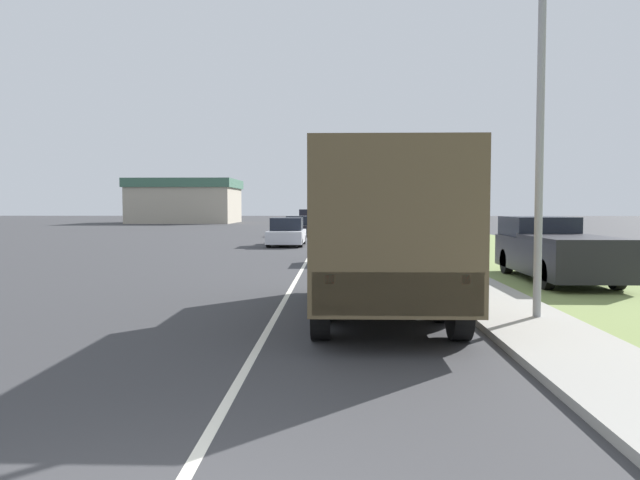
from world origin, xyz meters
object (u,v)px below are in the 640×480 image
object	(u,v)px
car_nearest_ahead	(363,241)
car_fourth_ahead	(346,221)
military_truck	(381,227)
car_third_ahead	(299,227)
car_second_ahead	(287,233)
car_farthest_ahead	(307,218)
pickup_truck	(553,250)
lamp_post	(530,62)

from	to	relation	value
car_nearest_ahead	car_fourth_ahead	bearing A→B (deg)	90.49
military_truck	car_nearest_ahead	size ratio (longest dim) A/B	1.53
military_truck	car_nearest_ahead	distance (m)	11.85
car_nearest_ahead	car_third_ahead	xyz separation A→B (m)	(-3.71, 20.18, -0.12)
car_second_ahead	car_farthest_ahead	bearing A→B (deg)	91.02
car_farthest_ahead	pickup_truck	world-z (taller)	pickup_truck
car_nearest_ahead	lamp_post	bearing A→B (deg)	-79.04
car_fourth_ahead	car_farthest_ahead	xyz separation A→B (m)	(-4.00, 11.54, 0.01)
car_farthest_ahead	pickup_truck	distance (m)	49.66
car_nearest_ahead	car_third_ahead	distance (m)	20.52
car_farthest_ahead	pickup_truck	bearing A→B (deg)	-79.12
car_farthest_ahead	pickup_truck	size ratio (longest dim) A/B	0.71
pickup_truck	car_second_ahead	bearing A→B (deg)	119.84
military_truck	car_fourth_ahead	size ratio (longest dim) A/B	1.49
car_third_ahead	car_fourth_ahead	bearing A→B (deg)	72.74
car_second_ahead	car_fourth_ahead	size ratio (longest dim) A/B	0.94
military_truck	lamp_post	distance (m)	3.93
lamp_post	car_nearest_ahead	bearing A→B (deg)	100.96
car_third_ahead	lamp_post	size ratio (longest dim) A/B	0.55
car_fourth_ahead	car_nearest_ahead	bearing A→B (deg)	-89.51
military_truck	car_fourth_ahead	world-z (taller)	military_truck
car_farthest_ahead	lamp_post	xyz separation A→B (m)	(6.67, -55.26, 3.84)
car_fourth_ahead	car_farthest_ahead	distance (m)	12.21
military_truck	car_farthest_ahead	world-z (taller)	military_truck
car_fourth_ahead	car_farthest_ahead	bearing A→B (deg)	109.10
military_truck	pickup_truck	distance (m)	7.90
car_fourth_ahead	car_farthest_ahead	world-z (taller)	car_farthest_ahead
car_second_ahead	car_farthest_ahead	size ratio (longest dim) A/B	1.11
car_third_ahead	car_farthest_ahead	xyz separation A→B (m)	(-0.55, 22.62, 0.14)
car_third_ahead	lamp_post	world-z (taller)	lamp_post
car_fourth_ahead	pickup_truck	distance (m)	37.62
car_fourth_ahead	lamp_post	xyz separation A→B (m)	(2.68, -43.72, 3.85)
military_truck	car_third_ahead	world-z (taller)	military_truck
car_nearest_ahead	car_farthest_ahead	xyz separation A→B (m)	(-4.26, 42.81, 0.02)
military_truck	car_farthest_ahead	distance (m)	54.78
car_farthest_ahead	military_truck	bearing A→B (deg)	-85.69
car_farthest_ahead	lamp_post	distance (m)	55.80
car_third_ahead	pickup_truck	xyz separation A→B (m)	(8.82, -26.15, 0.23)
car_second_ahead	car_farthest_ahead	xyz separation A→B (m)	(-0.60, 33.47, 0.10)
pickup_truck	lamp_post	world-z (taller)	lamp_post
car_third_ahead	lamp_post	distance (m)	33.45
military_truck	car_nearest_ahead	xyz separation A→B (m)	(0.14, 11.81, -0.94)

